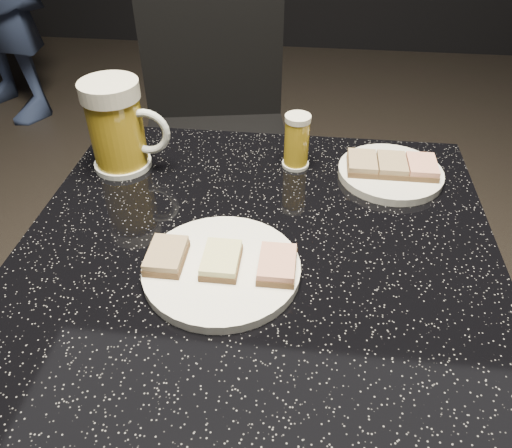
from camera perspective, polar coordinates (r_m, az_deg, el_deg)
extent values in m
cylinder|color=white|center=(0.68, -3.94, -5.13)|extent=(0.22, 0.22, 0.01)
cylinder|color=silver|center=(0.90, 15.09, 5.65)|extent=(0.18, 0.18, 0.01)
cylinder|color=black|center=(1.01, 0.00, -19.20)|extent=(0.10, 0.10, 0.69)
cube|color=black|center=(0.73, 0.00, -3.97)|extent=(0.70, 0.70, 0.03)
cylinder|color=white|center=(0.93, -14.93, 6.73)|extent=(0.10, 0.10, 0.01)
cylinder|color=gold|center=(0.90, -15.61, 10.22)|extent=(0.09, 0.09, 0.12)
cylinder|color=silver|center=(0.87, -16.46, 14.48)|extent=(0.10, 0.10, 0.03)
torus|color=silver|center=(0.88, -12.43, 10.25)|extent=(0.08, 0.01, 0.08)
cylinder|color=white|center=(0.91, 4.52, 6.86)|extent=(0.05, 0.05, 0.01)
cylinder|color=gold|center=(0.88, 4.66, 9.28)|extent=(0.04, 0.04, 0.08)
cylinder|color=white|center=(0.86, 4.82, 11.94)|extent=(0.04, 0.04, 0.01)
cube|color=black|center=(1.55, -4.53, 8.42)|extent=(0.51, 0.51, 0.04)
cylinder|color=black|center=(1.55, -10.88, -3.01)|extent=(0.04, 0.04, 0.43)
cylinder|color=black|center=(1.54, 2.93, -2.36)|extent=(0.04, 0.04, 0.43)
cylinder|color=black|center=(1.84, -10.05, 4.71)|extent=(0.04, 0.04, 0.43)
cylinder|color=black|center=(1.84, 1.57, 5.28)|extent=(0.04, 0.04, 0.43)
cube|color=black|center=(1.64, -5.04, 18.68)|extent=(0.44, 0.12, 0.44)
cube|color=#4C3521|center=(0.69, -10.17, -3.85)|extent=(0.05, 0.07, 0.01)
cube|color=#8C7251|center=(0.69, -10.26, -3.27)|extent=(0.05, 0.07, 0.01)
cube|color=#4C3521|center=(0.68, -3.99, -4.40)|extent=(0.05, 0.07, 0.01)
cube|color=#D1D184|center=(0.67, -4.02, -3.81)|extent=(0.05, 0.07, 0.01)
cube|color=#4C3521|center=(0.67, 2.42, -4.92)|extent=(0.05, 0.07, 0.01)
cube|color=tan|center=(0.66, 2.44, -4.33)|extent=(0.05, 0.07, 0.01)
cube|color=#4C3521|center=(0.89, 12.00, 6.57)|extent=(0.05, 0.07, 0.01)
cube|color=#8C7251|center=(0.88, 12.08, 7.09)|extent=(0.05, 0.07, 0.01)
cube|color=#4C3521|center=(0.90, 15.21, 6.29)|extent=(0.05, 0.07, 0.01)
cube|color=#8C7251|center=(0.89, 15.32, 6.80)|extent=(0.05, 0.07, 0.01)
cube|color=#4C3521|center=(0.91, 18.36, 5.99)|extent=(0.05, 0.07, 0.01)
cube|color=tan|center=(0.90, 18.49, 6.50)|extent=(0.05, 0.07, 0.01)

